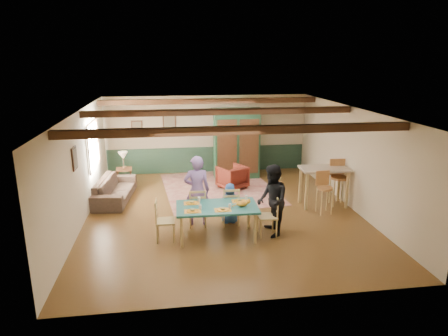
{
  "coord_description": "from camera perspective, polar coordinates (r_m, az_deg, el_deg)",
  "views": [
    {
      "loc": [
        -1.35,
        -9.74,
        3.96
      ],
      "look_at": [
        0.07,
        0.26,
        1.15
      ],
      "focal_mm": 32.0,
      "sensor_mm": 36.0,
      "label": 1
    }
  ],
  "objects": [
    {
      "name": "floor",
      "position": [
        10.6,
        -0.16,
        -6.39
      ],
      "size": [
        8.0,
        8.0,
        0.0
      ],
      "primitive_type": "plane",
      "color": "#4E3116",
      "rests_on": "ground"
    },
    {
      "name": "wall_back",
      "position": [
        14.05,
        -2.42,
        4.83
      ],
      "size": [
        7.0,
        0.02,
        2.7
      ],
      "primitive_type": "cube",
      "color": "beige",
      "rests_on": "floor"
    },
    {
      "name": "wall_left",
      "position": [
        10.31,
        -19.82,
        -0.05
      ],
      "size": [
        0.02,
        8.0,
        2.7
      ],
      "primitive_type": "cube",
      "color": "beige",
      "rests_on": "floor"
    },
    {
      "name": "wall_right",
      "position": [
        11.19,
        17.9,
        1.3
      ],
      "size": [
        0.02,
        8.0,
        2.7
      ],
      "primitive_type": "cube",
      "color": "beige",
      "rests_on": "floor"
    },
    {
      "name": "ceiling",
      "position": [
        9.91,
        -0.17,
        8.25
      ],
      "size": [
        7.0,
        8.0,
        0.02
      ],
      "primitive_type": "cube",
      "color": "silver",
      "rests_on": "wall_back"
    },
    {
      "name": "wainscot_back",
      "position": [
        14.22,
        -2.37,
        1.25
      ],
      "size": [
        6.95,
        0.03,
        0.9
      ],
      "primitive_type": "cube",
      "color": "#1D3527",
      "rests_on": "floor"
    },
    {
      "name": "ceiling_beam_front",
      "position": [
        7.68,
        2.2,
        5.42
      ],
      "size": [
        6.95,
        0.16,
        0.16
      ],
      "primitive_type": "cube",
      "color": "#321B0D",
      "rests_on": "ceiling"
    },
    {
      "name": "ceiling_beam_mid",
      "position": [
        10.31,
        -0.48,
        8.04
      ],
      "size": [
        6.95,
        0.16,
        0.16
      ],
      "primitive_type": "cube",
      "color": "#321B0D",
      "rests_on": "ceiling"
    },
    {
      "name": "ceiling_beam_back",
      "position": [
        12.88,
        -2.03,
        9.53
      ],
      "size": [
        6.95,
        0.16,
        0.16
      ],
      "primitive_type": "cube",
      "color": "#321B0D",
      "rests_on": "ceiling"
    },
    {
      "name": "window_left",
      "position": [
        11.88,
        -18.19,
        3.07
      ],
      "size": [
        0.06,
        1.6,
        1.3
      ],
      "primitive_type": null,
      "color": "white",
      "rests_on": "wall_left"
    },
    {
      "name": "picture_left_wall",
      "position": [
        9.64,
        -20.54,
        1.29
      ],
      "size": [
        0.04,
        0.42,
        0.52
      ],
      "primitive_type": null,
      "color": "gray",
      "rests_on": "wall_left"
    },
    {
      "name": "picture_back_a",
      "position": [
        13.88,
        -7.81,
        6.45
      ],
      "size": [
        0.45,
        0.04,
        0.55
      ],
      "primitive_type": null,
      "color": "gray",
      "rests_on": "wall_back"
    },
    {
      "name": "picture_back_b",
      "position": [
        13.94,
        -12.33,
        5.66
      ],
      "size": [
        0.38,
        0.04,
        0.48
      ],
      "primitive_type": null,
      "color": "gray",
      "rests_on": "wall_back"
    },
    {
      "name": "dining_table",
      "position": [
        9.07,
        -1.0,
        -7.71
      ],
      "size": [
        1.83,
        1.04,
        0.75
      ],
      "primitive_type": null,
      "rotation": [
        0.0,
        0.0,
        -0.02
      ],
      "color": "#1C5B55",
      "rests_on": "floor"
    },
    {
      "name": "dining_chair_far_left",
      "position": [
        9.68,
        -3.82,
        -5.58
      ],
      "size": [
        0.43,
        0.45,
        0.95
      ],
      "primitive_type": null,
      "rotation": [
        0.0,
        0.0,
        3.12
      ],
      "color": "tan",
      "rests_on": "floor"
    },
    {
      "name": "dining_chair_far_right",
      "position": [
        9.74,
        0.92,
        -5.39
      ],
      "size": [
        0.43,
        0.45,
        0.95
      ],
      "primitive_type": null,
      "rotation": [
        0.0,
        0.0,
        3.12
      ],
      "color": "tan",
      "rests_on": "floor"
    },
    {
      "name": "dining_chair_end_left",
      "position": [
        9.0,
        -8.39,
        -7.38
      ],
      "size": [
        0.45,
        0.43,
        0.95
      ],
      "primitive_type": null,
      "rotation": [
        0.0,
        0.0,
        1.55
      ],
      "color": "tan",
      "rests_on": "floor"
    },
    {
      "name": "dining_chair_end_right",
      "position": [
        9.21,
        6.2,
        -6.75
      ],
      "size": [
        0.45,
        0.43,
        0.95
      ],
      "primitive_type": null,
      "rotation": [
        0.0,
        0.0,
        -1.59
      ],
      "color": "tan",
      "rests_on": "floor"
    },
    {
      "name": "person_man",
      "position": [
        9.62,
        -3.88,
        -3.25
      ],
      "size": [
        0.64,
        0.43,
        1.73
      ],
      "primitive_type": "imported",
      "rotation": [
        0.0,
        0.0,
        3.12
      ],
      "color": "#7D5FA3",
      "rests_on": "floor"
    },
    {
      "name": "person_woman",
      "position": [
        9.11,
        6.88,
        -4.67
      ],
      "size": [
        0.64,
        0.82,
        1.66
      ],
      "primitive_type": "imported",
      "rotation": [
        0.0,
        0.0,
        -1.59
      ],
      "color": "black",
      "rests_on": "floor"
    },
    {
      "name": "person_child",
      "position": [
        9.81,
        0.86,
        -5.07
      ],
      "size": [
        0.5,
        0.33,
        1.01
      ],
      "primitive_type": "imported",
      "rotation": [
        0.0,
        0.0,
        3.12
      ],
      "color": "#255197",
      "rests_on": "floor"
    },
    {
      "name": "cat",
      "position": [
        8.88,
        2.61,
        -5.02
      ],
      "size": [
        0.36,
        0.15,
        0.18
      ],
      "primitive_type": null,
      "rotation": [
        0.0,
        0.0,
        -0.02
      ],
      "color": "orange",
      "rests_on": "dining_table"
    },
    {
      "name": "place_setting_near_left",
      "position": [
        8.64,
        -4.5,
        -5.88
      ],
      "size": [
        0.41,
        0.31,
        0.11
      ],
      "primitive_type": null,
      "rotation": [
        0.0,
        0.0,
        -0.02
      ],
      "color": "orange",
      "rests_on": "dining_table"
    },
    {
      "name": "place_setting_near_center",
      "position": [
        8.69,
        -0.18,
        -5.71
      ],
      "size": [
        0.41,
        0.31,
        0.11
      ],
      "primitive_type": null,
      "rotation": [
        0.0,
        0.0,
        -0.02
      ],
      "color": "orange",
      "rests_on": "dining_table"
    },
    {
      "name": "place_setting_far_left",
      "position": [
        9.11,
        -4.64,
        -4.73
      ],
      "size": [
        0.41,
        0.31,
        0.11
      ],
      "primitive_type": null,
      "rotation": [
        0.0,
        0.0,
        -0.02
      ],
      "color": "orange",
      "rests_on": "dining_table"
    },
    {
      "name": "place_setting_far_right",
      "position": [
        9.21,
        2.25,
        -4.46
      ],
      "size": [
        0.41,
        0.31,
        0.11
      ],
      "primitive_type": null,
      "rotation": [
        0.0,
        0.0,
        -0.02
      ],
      "color": "orange",
      "rests_on": "dining_table"
    },
    {
      "name": "area_rug",
      "position": [
        12.47,
        -0.77,
        -2.93
      ],
      "size": [
        3.63,
        4.18,
        0.01
      ],
      "primitive_type": "cube",
      "rotation": [
        0.0,
        0.0,
        0.1
      ],
      "color": "#C7AB90",
      "rests_on": "floor"
    },
    {
      "name": "armoire",
      "position": [
        13.37,
        1.8,
        3.5
      ],
      "size": [
        1.66,
        0.67,
        2.34
      ],
      "primitive_type": "cube",
      "rotation": [
        0.0,
        0.0,
        0.0
      ],
      "color": "#163723",
      "rests_on": "floor"
    },
    {
      "name": "armchair",
      "position": [
        12.43,
        1.18,
        -1.29
      ],
      "size": [
        1.06,
        1.07,
        0.72
      ],
      "primitive_type": "imported",
      "rotation": [
        0.0,
        0.0,
        -2.62
      ],
      "color": "#43110D",
      "rests_on": "floor"
    },
    {
      "name": "sofa",
      "position": [
        11.84,
        -15.31,
        -2.93
      ],
      "size": [
        1.09,
        2.27,
        0.64
      ],
      "primitive_type": "imported",
      "rotation": [
        0.0,
        0.0,
        1.46
      ],
      "color": "#3E2F27",
      "rests_on": "floor"
    },
    {
      "name": "end_table",
      "position": [
        12.97,
        -14.02,
        -1.34
      ],
      "size": [
        0.51,
        0.51,
        0.59
      ],
      "primitive_type": null,
      "rotation": [
        0.0,
        0.0,
        0.06
      ],
      "color": "#321B0D",
      "rests_on": "floor"
    },
    {
      "name": "table_lamp",
      "position": [
        12.82,
        -14.18,
        1.08
      ],
      "size": [
        0.34,
        0.34,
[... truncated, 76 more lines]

